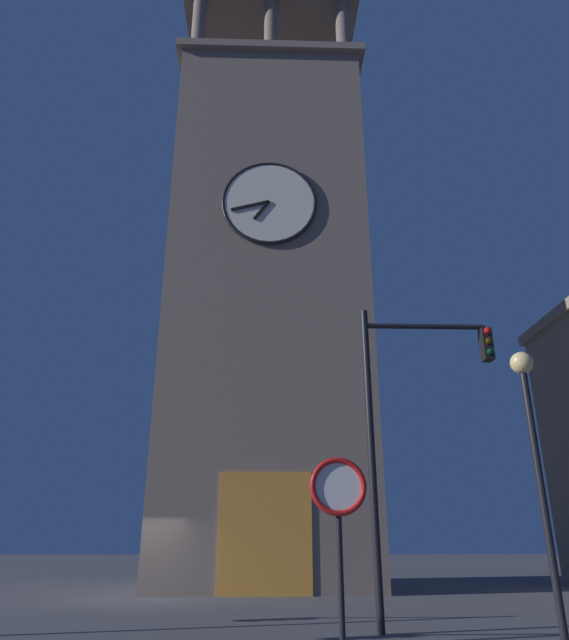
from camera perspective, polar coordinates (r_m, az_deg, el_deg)
The scene contains 5 objects.
ground_plane at distance 20.12m, azimuth -14.61°, elevation -25.23°, with size 200.00×200.00×0.00m, color #4C4C51.
clocktower at distance 27.38m, azimuth -1.65°, elevation 1.99°, with size 9.03×8.80×30.58m.
traffic_signal_mid at distance 12.86m, azimuth 12.05°, elevation -8.65°, with size 2.94×0.41×6.58m.
street_lamp at distance 12.04m, azimuth 23.26°, elevation -10.01°, with size 0.44×0.44×5.14m.
no_horn_sign at distance 8.17m, azimuth 5.36°, elevation -17.47°, with size 0.78×0.14×2.70m.
Camera 1 is at (-3.97, 19.66, 1.56)m, focal length 32.41 mm.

